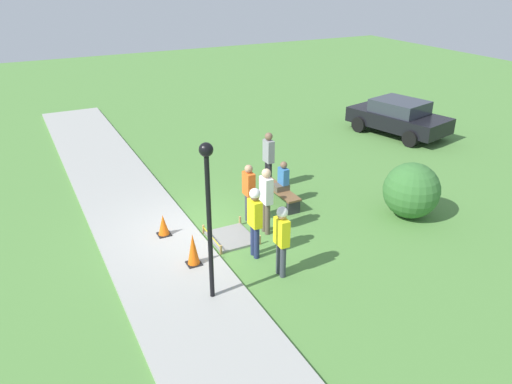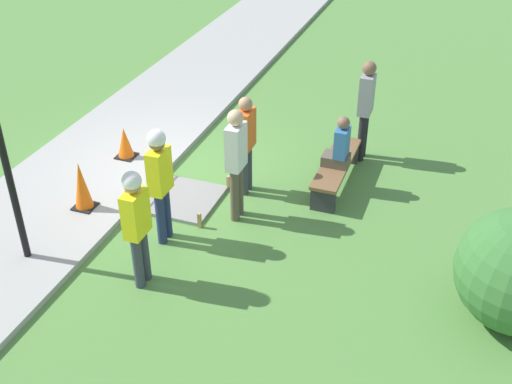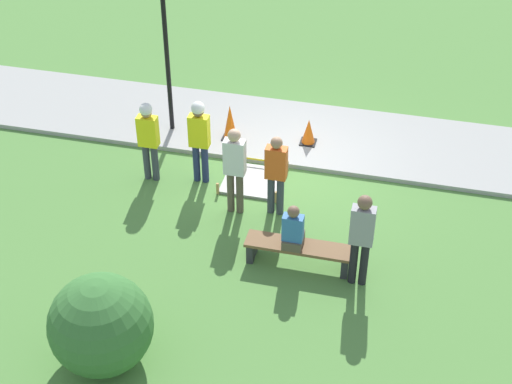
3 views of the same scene
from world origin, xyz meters
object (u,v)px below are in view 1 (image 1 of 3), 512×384
(traffic_cone_far_patch, at_px, (193,249))
(bystander_in_white_shirt, at_px, (268,157))
(worker_assistant, at_px, (255,216))
(parked_car_black, at_px, (399,117))
(traffic_cone_near_patch, at_px, (163,225))
(park_bench, at_px, (279,192))
(bystander_in_orange_shirt, at_px, (249,190))
(person_seated_on_bench, at_px, (282,179))
(bystander_in_gray_shirt, at_px, (266,197))
(lamppost_near, at_px, (208,199))
(worker_supervisor, at_px, (282,235))

(traffic_cone_far_patch, distance_m, bystander_in_white_shirt, 5.04)
(worker_assistant, xyz_separation_m, parked_car_black, (-5.92, 9.75, -0.35))
(traffic_cone_far_patch, distance_m, parked_car_black, 12.65)
(traffic_cone_far_patch, bearing_deg, parked_car_black, 116.89)
(traffic_cone_near_patch, bearing_deg, bystander_in_white_shirt, 111.92)
(park_bench, bearing_deg, bystander_in_orange_shirt, -62.37)
(park_bench, distance_m, bystander_in_orange_shirt, 1.67)
(person_seated_on_bench, bearing_deg, bystander_in_gray_shirt, -43.02)
(park_bench, distance_m, bystander_in_gray_shirt, 2.06)
(traffic_cone_near_patch, height_order, bystander_in_orange_shirt, bystander_in_orange_shirt)
(traffic_cone_near_patch, distance_m, person_seated_on_bench, 3.87)
(park_bench, bearing_deg, traffic_cone_near_patch, -82.12)
(traffic_cone_near_patch, bearing_deg, bystander_in_orange_shirt, 85.39)
(worker_assistant, bearing_deg, traffic_cone_far_patch, -97.43)
(bystander_in_orange_shirt, xyz_separation_m, lamppost_near, (2.85, -2.28, 1.44))
(bystander_in_white_shirt, relative_size, lamppost_near, 0.54)
(traffic_cone_far_patch, relative_size, lamppost_near, 0.23)
(parked_car_black, bearing_deg, person_seated_on_bench, -78.78)
(lamppost_near, xyz_separation_m, parked_car_black, (-7.08, 11.37, -1.66))
(bystander_in_gray_shirt, relative_size, bystander_in_white_shirt, 0.99)
(park_bench, distance_m, worker_assistant, 3.25)
(worker_supervisor, height_order, lamppost_near, lamppost_near)
(person_seated_on_bench, bearing_deg, traffic_cone_far_patch, -59.78)
(traffic_cone_far_patch, distance_m, worker_supervisor, 2.15)
(worker_assistant, bearing_deg, parked_car_black, 121.27)
(worker_assistant, relative_size, bystander_in_orange_shirt, 1.07)
(worker_supervisor, xyz_separation_m, bystander_in_gray_shirt, (-1.93, 0.63, 0.01))
(park_bench, xyz_separation_m, worker_supervisor, (3.41, -1.87, 0.73))
(traffic_cone_near_patch, distance_m, traffic_cone_far_patch, 1.70)
(traffic_cone_far_patch, bearing_deg, traffic_cone_near_patch, -172.98)
(traffic_cone_near_patch, distance_m, lamppost_near, 3.67)
(worker_assistant, distance_m, bystander_in_gray_shirt, 1.23)
(traffic_cone_far_patch, bearing_deg, worker_assistant, 82.57)
(bystander_in_gray_shirt, height_order, lamppost_near, lamppost_near)
(traffic_cone_far_patch, bearing_deg, lamppost_near, -3.48)
(traffic_cone_far_patch, bearing_deg, bystander_in_gray_shirt, 107.40)
(worker_supervisor, bearing_deg, bystander_in_orange_shirt, 169.52)
(bystander_in_gray_shirt, xyz_separation_m, parked_car_black, (-4.99, 8.95, -0.30))
(person_seated_on_bench, bearing_deg, worker_assistant, -42.12)
(worker_assistant, height_order, bystander_in_white_shirt, bystander_in_white_shirt)
(person_seated_on_bench, relative_size, lamppost_near, 0.26)
(person_seated_on_bench, xyz_separation_m, worker_assistant, (2.31, -2.09, 0.31))
(worker_supervisor, xyz_separation_m, parked_car_black, (-6.92, 9.58, -0.29))
(bystander_in_gray_shirt, bearing_deg, person_seated_on_bench, 136.98)
(worker_supervisor, height_order, parked_car_black, worker_supervisor)
(bystander_in_orange_shirt, distance_m, bystander_in_white_shirt, 2.39)
(bystander_in_gray_shirt, bearing_deg, park_bench, 140.13)
(parked_car_black, bearing_deg, lamppost_near, -72.10)
(worker_assistant, height_order, bystander_in_orange_shirt, worker_assistant)
(person_seated_on_bench, relative_size, worker_assistant, 0.48)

